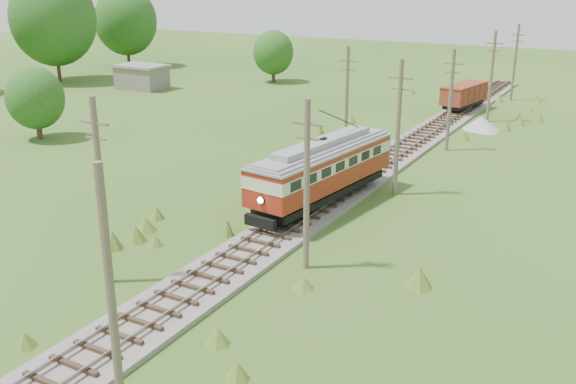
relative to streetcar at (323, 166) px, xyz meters
The scene contains 17 objects.
railbed_main 7.89m from the streetcar, 90.00° to the left, with size 3.60×96.00×0.57m.
streetcar is the anchor object (origin of this frame).
gondola 34.17m from the streetcar, 90.00° to the left, with size 3.49×7.53×2.41m.
gravel_pile 26.82m from the streetcar, 81.70° to the left, with size 3.51×3.73×1.28m.
utility_pole_r_1 21.80m from the streetcar, 81.80° to the right, with size 0.30×0.30×8.80m.
utility_pole_r_2 9.29m from the streetcar, 68.81° to the right, with size 1.60×0.30×8.60m.
utility_pole_r_3 5.85m from the streetcar, 54.51° to the left, with size 1.60×0.30×9.00m.
utility_pole_r_4 17.82m from the streetcar, 80.27° to the left, with size 1.60×0.30×8.40m.
utility_pole_r_5 30.74m from the streetcar, 83.64° to the left, with size 1.60×0.30×8.90m.
utility_pole_r_6 43.64m from the streetcar, 85.79° to the left, with size 1.60×0.30×8.70m.
utility_pole_l_a 15.23m from the streetcar, 106.14° to the right, with size 1.60×0.30×9.00m.
utility_pole_l_b 14.33m from the streetcar, 108.45° to the left, with size 1.60×0.30×8.60m.
tree_left_4 60.86m from the streetcar, 153.02° to the left, with size 11.34×11.34×14.61m.
tree_left_5 71.04m from the streetcar, 142.17° to the left, with size 9.66×9.66×12.44m.
tree_mid_a 50.07m from the streetcar, 124.01° to the left, with size 5.46×5.46×7.03m.
tree_mid_c 30.22m from the streetcar, behind, with size 5.04×5.04×6.49m.
shed 49.12m from the streetcar, 144.54° to the left, with size 6.40×4.40×3.10m.
Camera 1 is at (16.86, -8.09, 14.03)m, focal length 40.00 mm.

